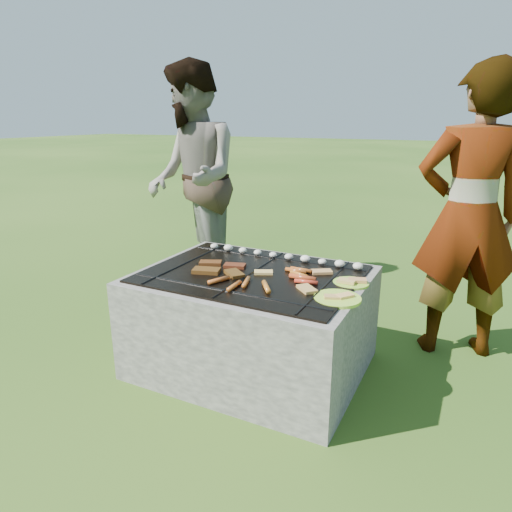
{
  "coord_description": "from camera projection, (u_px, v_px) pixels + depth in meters",
  "views": [
    {
      "loc": [
        1.15,
        -2.24,
        1.48
      ],
      "look_at": [
        0.0,
        0.05,
        0.7
      ],
      "focal_mm": 32.0,
      "sensor_mm": 36.0,
      "label": 1
    }
  ],
  "objects": [
    {
      "name": "lawn",
      "position": [
        252.0,
        365.0,
        2.84
      ],
      "size": [
        60.0,
        60.0,
        0.0
      ],
      "primitive_type": "plane",
      "color": "#244812",
      "rests_on": "ground"
    },
    {
      "name": "fire_pit",
      "position": [
        252.0,
        324.0,
        2.76
      ],
      "size": [
        1.3,
        1.0,
        0.62
      ],
      "color": "#9F978D",
      "rests_on": "ground"
    },
    {
      "name": "mushrooms",
      "position": [
        286.0,
        256.0,
        2.91
      ],
      "size": [
        1.06,
        0.06,
        0.04
      ],
      "color": "beige",
      "rests_on": "fire_pit"
    },
    {
      "name": "pork_slabs",
      "position": [
        219.0,
        269.0,
        2.7
      ],
      "size": [
        0.38,
        0.28,
        0.02
      ],
      "color": "brown",
      "rests_on": "fire_pit"
    },
    {
      "name": "sausages",
      "position": [
        275.0,
        279.0,
        2.52
      ],
      "size": [
        0.54,
        0.49,
        0.03
      ],
      "color": "#C86921",
      "rests_on": "fire_pit"
    },
    {
      "name": "bread_on_grate",
      "position": [
        300.0,
        278.0,
        2.55
      ],
      "size": [
        0.45,
        0.43,
        0.02
      ],
      "color": "#F7DE7E",
      "rests_on": "fire_pit"
    },
    {
      "name": "plate_far",
      "position": [
        351.0,
        282.0,
        2.51
      ],
      "size": [
        0.25,
        0.25,
        0.03
      ],
      "color": "#E1EE38",
      "rests_on": "fire_pit"
    },
    {
      "name": "plate_near",
      "position": [
        338.0,
        298.0,
        2.29
      ],
      "size": [
        0.27,
        0.27,
        0.03
      ],
      "color": "#DEFF3C",
      "rests_on": "fire_pit"
    },
    {
      "name": "cook",
      "position": [
        469.0,
        216.0,
        2.79
      ],
      "size": [
        0.77,
        0.64,
        1.8
      ],
      "primitive_type": "imported",
      "rotation": [
        0.0,
        0.0,
        3.51
      ],
      "color": "gray",
      "rests_on": "ground"
    },
    {
      "name": "bystander",
      "position": [
        192.0,
        180.0,
        3.89
      ],
      "size": [
        1.17,
        1.19,
        1.93
      ],
      "primitive_type": "imported",
      "rotation": [
        0.0,
        0.0,
        -0.83
      ],
      "color": "gray",
      "rests_on": "ground"
    }
  ]
}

